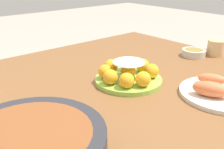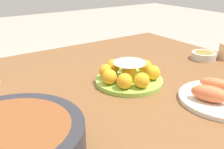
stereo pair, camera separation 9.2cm
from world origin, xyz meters
The scene contains 5 objects.
dining_table centered at (0.00, 0.00, 0.63)m, with size 1.46×1.06×0.70m.
cake_plate centered at (-0.12, 0.04, 0.73)m, with size 0.25×0.25×0.09m.
serving_bowl centered at (0.35, 0.24, 0.75)m, with size 0.31×0.31×0.09m.
sauce_bowl centered at (-0.57, 0.02, 0.72)m, with size 0.11×0.11×0.03m.
seafood_platter centered at (-0.27, 0.32, 0.72)m, with size 0.27×0.27×0.06m.
Camera 2 is at (0.43, 0.73, 1.09)m, focal length 42.00 mm.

